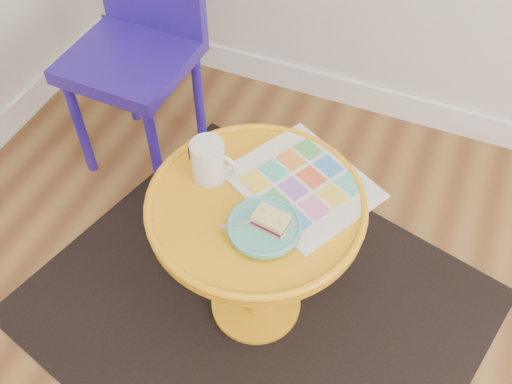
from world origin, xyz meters
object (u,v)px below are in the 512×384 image
at_px(side_table, 256,237).
at_px(newspaper, 302,184).
at_px(plate, 264,227).
at_px(mug, 209,160).
at_px(chair, 138,34).

xyz_separation_m(side_table, newspaper, (0.09, 0.10, 0.15)).
height_order(side_table, plate, plate).
relative_size(newspaper, mug, 2.72).
distance_m(side_table, chair, 0.84).
bearing_deg(plate, mug, 150.83).
relative_size(chair, plate, 5.03).
relative_size(side_table, newspaper, 1.64).
bearing_deg(newspaper, side_table, -102.74).
bearing_deg(newspaper, plate, -72.77).
bearing_deg(chair, newspaper, -28.00).
height_order(chair, plate, chair).
bearing_deg(newspaper, mug, -135.90).
xyz_separation_m(mug, plate, (0.19, -0.11, -0.04)).
distance_m(mug, plate, 0.23).
distance_m(side_table, plate, 0.19).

